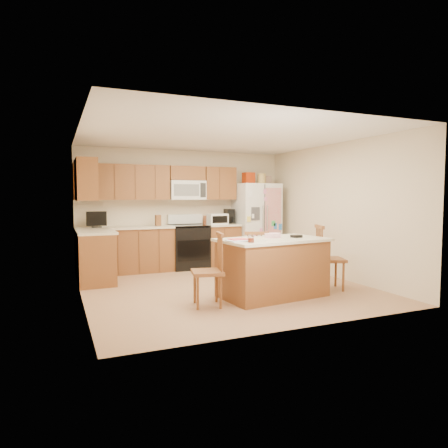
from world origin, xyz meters
name	(u,v)px	position (x,y,z in m)	size (l,w,h in m)	color
ground	(225,287)	(0.00, 0.00, 0.00)	(4.50, 4.50, 0.00)	#A87958
room_shell	(225,201)	(0.00, 0.00, 1.44)	(4.60, 4.60, 2.52)	beige
cabinetry	(143,227)	(-0.98, 1.79, 0.91)	(3.36, 1.56, 2.15)	brown
stove	(189,246)	(0.00, 1.94, 0.47)	(0.76, 0.65, 1.13)	black
refrigerator	(256,223)	(1.57, 1.87, 0.92)	(0.90, 0.79, 2.04)	white
island	(272,267)	(0.43, -0.83, 0.45)	(1.72, 1.13, 0.97)	brown
windsor_chair_left	(209,271)	(-0.64, -0.94, 0.48)	(0.50, 0.52, 1.02)	brown
windsor_chair_back	(256,261)	(0.44, -0.27, 0.45)	(0.53, 0.52, 0.95)	brown
windsor_chair_right	(328,259)	(1.51, -0.77, 0.50)	(0.56, 0.57, 1.05)	brown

